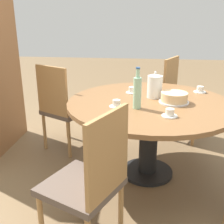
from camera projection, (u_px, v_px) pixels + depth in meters
name	position (u px, v px, depth m)	size (l,w,h in m)	color
ground_plane	(147.00, 173.00, 2.64)	(14.00, 14.00, 0.00)	brown
dining_table	(150.00, 115.00, 2.45)	(1.43, 1.43, 0.70)	black
chair_a	(62.00, 107.00, 2.95)	(0.57, 0.57, 0.94)	#A87A47
chair_b	(90.00, 180.00, 1.66)	(0.56, 0.56, 0.94)	#A87A47
chair_d	(180.00, 97.00, 3.30)	(0.56, 0.56, 0.94)	#A87A47
coffee_pot	(155.00, 86.00, 2.49)	(0.13, 0.13, 0.24)	white
water_bottle	(137.00, 92.00, 2.20)	(0.07, 0.07, 0.33)	#99C6A3
cake_main	(174.00, 98.00, 2.37)	(0.25, 0.25, 0.09)	silver
cup_a	(132.00, 91.00, 2.66)	(0.12, 0.12, 0.06)	silver
cup_b	(116.00, 104.00, 2.27)	(0.12, 0.12, 0.06)	silver
cup_c	(170.00, 113.00, 2.06)	(0.12, 0.12, 0.06)	silver
cup_d	(200.00, 90.00, 2.68)	(0.12, 0.12, 0.06)	silver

